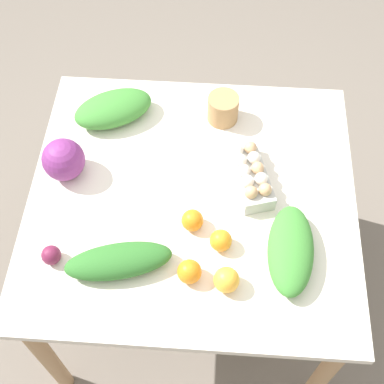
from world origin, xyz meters
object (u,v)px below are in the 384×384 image
(orange_1, at_px, (189,272))
(orange_3, at_px, (221,240))
(orange_0, at_px, (192,220))
(egg_carton, at_px, (250,174))
(beet_root, at_px, (51,255))
(greens_bunch_dandelion, at_px, (113,109))
(greens_bunch_beet_tops, at_px, (291,250))
(orange_2, at_px, (226,280))
(paper_bag, at_px, (223,109))
(cabbage_purple, at_px, (63,160))
(greens_bunch_scallion, at_px, (119,261))

(orange_1, distance_m, orange_3, 0.15)
(orange_0, bearing_deg, orange_3, 144.72)
(egg_carton, relative_size, beet_root, 4.52)
(greens_bunch_dandelion, height_order, orange_0, greens_bunch_dandelion)
(greens_bunch_beet_tops, distance_m, orange_2, 0.23)
(orange_2, bearing_deg, paper_bag, -87.02)
(egg_carton, height_order, orange_0, egg_carton)
(egg_carton, distance_m, orange_0, 0.26)
(greens_bunch_beet_tops, relative_size, orange_0, 4.40)
(cabbage_purple, xyz_separation_m, orange_3, (-0.54, 0.25, -0.04))
(cabbage_purple, height_order, beet_root, cabbage_purple)
(egg_carton, distance_m, orange_3, 0.27)
(greens_bunch_beet_tops, distance_m, beet_root, 0.74)
(orange_2, bearing_deg, greens_bunch_dandelion, -55.94)
(cabbage_purple, xyz_separation_m, greens_bunch_beet_tops, (-0.76, 0.27, -0.03))
(greens_bunch_beet_tops, distance_m, orange_0, 0.32)
(cabbage_purple, xyz_separation_m, paper_bag, (-0.53, -0.28, -0.02))
(greens_bunch_scallion, xyz_separation_m, orange_2, (-0.33, 0.04, 0.00))
(beet_root, bearing_deg, greens_bunch_beet_tops, -175.19)
(greens_bunch_scallion, relative_size, greens_bunch_dandelion, 1.14)
(egg_carton, xyz_separation_m, paper_bag, (0.10, -0.28, 0.01))
(cabbage_purple, distance_m, paper_bag, 0.60)
(cabbage_purple, bearing_deg, orange_0, 157.60)
(greens_bunch_beet_tops, xyz_separation_m, orange_1, (0.31, 0.09, -0.00))
(cabbage_purple, xyz_separation_m, greens_bunch_scallion, (-0.23, 0.35, -0.03))
(paper_bag, relative_size, orange_1, 1.50)
(egg_carton, bearing_deg, cabbage_purple, 74.00)
(beet_root, bearing_deg, egg_carton, -151.02)
(orange_1, relative_size, orange_2, 0.95)
(egg_carton, xyz_separation_m, greens_bunch_dandelion, (0.51, -0.26, 0.00))
(greens_bunch_beet_tops, xyz_separation_m, orange_3, (0.22, -0.02, -0.01))
(greens_bunch_dandelion, distance_m, orange_0, 0.55)
(paper_bag, height_order, greens_bunch_dandelion, paper_bag)
(paper_bag, distance_m, orange_3, 0.54)
(greens_bunch_dandelion, xyz_separation_m, orange_1, (-0.33, 0.63, -0.01))
(orange_3, bearing_deg, egg_carton, -109.19)
(egg_carton, bearing_deg, paper_bag, 3.71)
(cabbage_purple, height_order, orange_1, cabbage_purple)
(cabbage_purple, xyz_separation_m, beet_root, (-0.02, 0.34, -0.04))
(orange_0, bearing_deg, greens_bunch_beet_tops, 164.13)
(paper_bag, relative_size, greens_bunch_beet_tops, 0.36)
(egg_carton, bearing_deg, greens_bunch_beet_tops, -171.43)
(egg_carton, distance_m, orange_2, 0.40)
(beet_root, height_order, orange_0, orange_0)
(paper_bag, distance_m, beet_root, 0.80)
(greens_bunch_dandelion, relative_size, orange_3, 4.12)
(orange_1, bearing_deg, orange_0, -89.06)
(egg_carton, height_order, greens_bunch_dandelion, egg_carton)
(cabbage_purple, relative_size, greens_bunch_scallion, 0.44)
(greens_bunch_scallion, height_order, orange_1, greens_bunch_scallion)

